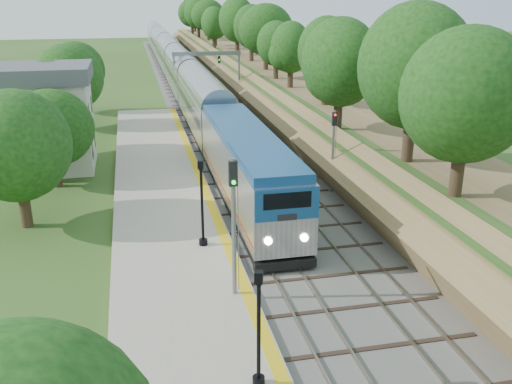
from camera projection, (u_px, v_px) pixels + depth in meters
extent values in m
cube|color=#4C4944|center=(199.00, 95.00, 75.61)|extent=(9.50, 170.00, 0.12)
cube|color=gray|center=(179.00, 95.00, 75.01)|extent=(0.08, 170.00, 0.16)
cube|color=gray|center=(189.00, 94.00, 75.30)|extent=(0.08, 170.00, 0.16)
cube|color=gray|center=(209.00, 94.00, 75.82)|extent=(0.08, 170.00, 0.16)
cube|color=gray|center=(219.00, 93.00, 76.11)|extent=(0.08, 170.00, 0.16)
cube|color=#A19682|center=(169.00, 225.00, 33.62)|extent=(6.40, 68.00, 0.38)
cube|color=gold|center=(216.00, 218.00, 34.13)|extent=(0.55, 68.00, 0.01)
cube|color=brown|center=(269.00, 82.00, 77.04)|extent=(9.00, 170.00, 3.00)
cube|color=brown|center=(240.00, 84.00, 76.32)|extent=(4.47, 170.00, 4.54)
cylinder|color=#332316|center=(466.00, 171.00, 29.79)|extent=(0.60, 0.60, 2.62)
sphere|color=#10360E|center=(474.00, 104.00, 28.59)|extent=(5.70, 5.70, 5.70)
cylinder|color=#332316|center=(258.00, 61.00, 75.80)|extent=(0.60, 0.60, 2.62)
sphere|color=#10360E|center=(258.00, 33.00, 74.60)|extent=(5.70, 5.70, 5.70)
cylinder|color=#332316|center=(207.00, 34.00, 121.81)|extent=(0.60, 0.60, 2.62)
sphere|color=#10360E|center=(207.00, 17.00, 120.61)|extent=(5.70, 5.70, 5.70)
cube|color=silver|center=(38.00, 126.00, 43.65)|extent=(8.00, 6.00, 6.80)
cube|color=#4E5055|center=(31.00, 73.00, 42.31)|extent=(8.60, 6.60, 1.20)
cube|color=black|center=(93.00, 149.00, 43.34)|extent=(0.05, 1.10, 1.30)
cube|color=black|center=(95.00, 138.00, 46.65)|extent=(0.05, 1.10, 1.30)
cube|color=black|center=(89.00, 113.00, 42.40)|extent=(0.05, 1.10, 1.30)
cube|color=black|center=(91.00, 104.00, 45.72)|extent=(0.05, 1.10, 1.30)
cylinder|color=slate|center=(175.00, 78.00, 69.28)|extent=(0.24, 0.24, 6.20)
cylinder|color=slate|center=(239.00, 76.00, 70.90)|extent=(0.24, 0.24, 6.20)
cube|color=slate|center=(207.00, 54.00, 69.13)|extent=(8.40, 0.25, 0.50)
cube|color=black|center=(186.00, 60.00, 68.74)|extent=(0.30, 0.20, 0.90)
cube|color=black|center=(219.00, 60.00, 69.55)|extent=(0.30, 0.20, 0.90)
cylinder|color=#332316|center=(63.00, 167.00, 41.10)|extent=(0.60, 0.60, 2.45)
sphere|color=#10360E|center=(58.00, 121.00, 39.99)|extent=(5.32, 5.32, 5.32)
cylinder|color=#332316|center=(79.00, 120.00, 55.83)|extent=(0.60, 0.60, 2.45)
sphere|color=#10360E|center=(75.00, 86.00, 54.71)|extent=(5.32, 5.32, 5.32)
cube|color=black|center=(247.00, 198.00, 36.71)|extent=(2.93, 18.33, 0.64)
cube|color=#B7BAC1|center=(247.00, 167.00, 35.99)|extent=(3.18, 19.10, 3.61)
cube|color=navy|center=(247.00, 135.00, 35.31)|extent=(3.06, 18.33, 0.47)
cube|color=navy|center=(287.00, 204.00, 26.84)|extent=(3.15, 0.10, 1.59)
cube|color=black|center=(287.00, 201.00, 26.73)|extent=(2.33, 0.06, 0.80)
cube|color=maroon|center=(247.00, 185.00, 36.40)|extent=(3.20, 18.72, 0.11)
cube|color=#B7BAC1|center=(204.00, 109.00, 55.22)|extent=(3.18, 21.22, 4.14)
cube|color=#B7BAC1|center=(183.00, 77.00, 75.30)|extent=(3.18, 21.22, 4.14)
cube|color=#B7BAC1|center=(170.00, 59.00, 95.38)|extent=(3.18, 21.22, 4.14)
cube|color=#B7BAC1|center=(162.00, 47.00, 115.46)|extent=(3.18, 21.22, 4.14)
cube|color=#B7BAC1|center=(156.00, 38.00, 135.54)|extent=(3.18, 21.22, 4.14)
cylinder|color=black|center=(259.00, 380.00, 19.72)|extent=(0.43, 0.43, 0.29)
cylinder|color=black|center=(259.00, 333.00, 19.08)|extent=(0.14, 0.14, 3.82)
cube|color=black|center=(259.00, 277.00, 18.37)|extent=(0.35, 0.35, 0.39)
cube|color=silver|center=(259.00, 277.00, 18.37)|extent=(0.25, 0.25, 0.29)
cylinder|color=black|center=(203.00, 242.00, 30.49)|extent=(0.46, 0.46, 0.32)
cylinder|color=black|center=(202.00, 206.00, 29.80)|extent=(0.15, 0.15, 4.12)
cube|color=black|center=(201.00, 164.00, 29.04)|extent=(0.35, 0.35, 0.42)
cube|color=silver|center=(201.00, 164.00, 29.04)|extent=(0.25, 0.25, 0.32)
cylinder|color=slate|center=(234.00, 229.00, 24.60)|extent=(0.20, 0.20, 6.32)
cube|color=black|center=(233.00, 173.00, 23.76)|extent=(0.37, 0.24, 1.09)
cylinder|color=#0CE526|center=(234.00, 174.00, 23.62)|extent=(0.17, 0.07, 0.17)
cylinder|color=slate|center=(333.00, 152.00, 38.39)|extent=(0.16, 0.16, 5.65)
cube|color=black|center=(334.00, 119.00, 37.63)|extent=(0.31, 0.20, 0.91)
cylinder|color=#FF0C0C|center=(335.00, 119.00, 37.52)|extent=(0.15, 0.05, 0.15)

